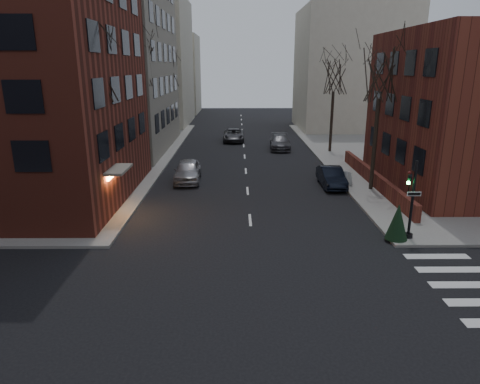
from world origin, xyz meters
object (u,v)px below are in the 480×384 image
Objects in this scene: tree_right_a at (381,74)px; streetlamp_near at (141,124)px; tree_left_b at (140,61)px; car_lane_far at (234,135)px; car_lane_silver at (188,171)px; tree_right_b at (334,76)px; streetlamp_far at (176,103)px; evergreen_shrub at (398,222)px; sandwich_board at (346,178)px; tree_left_c at (167,71)px; car_lane_gray at (280,142)px; parked_sedan at (331,177)px; tree_left_a at (95,68)px; traffic_signal at (411,205)px.

tree_right_a reaches higher than streetlamp_near.
tree_left_b reaches higher than car_lane_far.
tree_right_b is at bearing 38.09° from car_lane_silver.
evergreen_shrub is at bearing -64.97° from streetlamp_far.
sandwich_board is 0.54× the size of evergreen_shrub.
tree_right_b is 9.19× the size of sandwich_board.
streetlamp_near is 16.17m from sandwich_board.
tree_left_c is 35.79m from evergreen_shrub.
parked_sedan is at bearing -77.67° from car_lane_gray.
tree_right_b is at bearing 86.30° from evergreen_shrub.
tree_left_a reaches higher than car_lane_gray.
car_lane_far is (7.06, -3.07, -3.51)m from streetlamp_far.
traffic_signal is 25.26m from car_lane_gray.
parked_sedan is 2.36× the size of evergreen_shrub.
streetlamp_near is (-17.00, -10.00, -3.35)m from tree_right_b.
tree_right_b is (0.86, 23.01, 5.68)m from traffic_signal.
evergreen_shrub is (8.44, -30.13, 0.35)m from car_lane_far.
evergreen_shrub is at bearing -62.71° from tree_left_c.
tree_left_c is (-16.74, 31.01, 6.12)m from traffic_signal.
tree_left_c is 2.01× the size of car_lane_silver.
tree_left_a is 25.19m from tree_right_b.
car_lane_silver is at bearing -139.89° from tree_right_b.
tree_right_a is at bearing -51.34° from tree_left_c.
parked_sedan is at bearing 156.16° from tree_right_a.
car_lane_far is (-9.94, 20.93, -7.31)m from tree_right_a.
tree_left_a is at bearing -106.80° from car_lane_far.
car_lane_far is 21.57m from sandwich_board.
tree_left_b is at bearing -120.36° from car_lane_far.
traffic_signal is 0.41× the size of tree_left_c.
streetlamp_near is at bearing 159.10° from car_lane_silver.
traffic_signal is at bearing -80.85° from parked_sedan.
evergreen_shrub is (15.50, -33.20, -3.16)m from streetlamp_far.
tree_left_b is 14.03m from tree_left_c.
tree_left_b is at bearing 131.85° from sandwich_board.
tree_left_a is 5.55× the size of evergreen_shrub.
tree_left_a is 18.61m from sandwich_board.
tree_left_c is 28.17m from tree_right_a.
car_lane_gray is 0.99× the size of car_lane_far.
tree_left_a is 12.01m from tree_left_b.
tree_left_c reaches higher than car_lane_gray.
evergreen_shrub reaches higher than sandwich_board.
tree_right_b is 8.65m from car_lane_gray.
tree_right_b is (17.60, 6.00, -1.33)m from tree_left_b.
streetlamp_near is at bearing -81.47° from tree_left_b.
streetlamp_far reaches higher than sandwich_board.
car_lane_far is (7.66, 24.93, -7.75)m from tree_left_a.
car_lane_silver is 4.84× the size of sandwich_board.
tree_right_b reaches higher than car_lane_silver.
tree_left_b is 10.54m from car_lane_silver.
tree_right_a is at bearing -13.67° from car_lane_silver.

